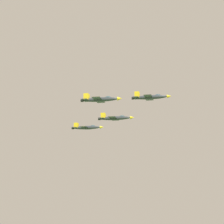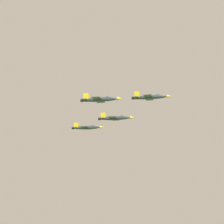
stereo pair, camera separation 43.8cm
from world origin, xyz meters
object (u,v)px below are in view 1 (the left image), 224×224
object	(u,v)px
jet_left_wingman	(115,118)
jet_left_outer	(87,127)
jet_lead	(150,97)
jet_right_wingman	(100,99)

from	to	relation	value
jet_left_wingman	jet_left_outer	distance (m)	24.26
jet_lead	jet_right_wingman	size ratio (longest dim) A/B	1.02
jet_lead	jet_left_wingman	distance (m)	24.85
jet_right_wingman	jet_left_outer	size ratio (longest dim) A/B	0.96
jet_right_wingman	jet_lead	bearing A→B (deg)	40.54
jet_right_wingman	jet_left_outer	world-z (taller)	jet_right_wingman
jet_left_wingman	jet_right_wingman	world-z (taller)	jet_right_wingman
jet_lead	jet_right_wingman	world-z (taller)	jet_lead
jet_right_wingman	jet_left_outer	distance (m)	50.63
jet_lead	jet_left_outer	world-z (taller)	jet_lead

